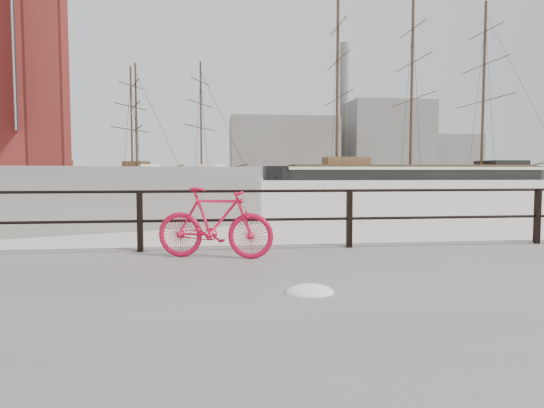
{
  "coord_description": "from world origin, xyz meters",
  "views": [
    {
      "loc": [
        -2.37,
        -8.18,
        1.65
      ],
      "look_at": [
        -1.13,
        1.5,
        1.0
      ],
      "focal_mm": 32.0,
      "sensor_mm": 36.0,
      "label": 1
    }
  ],
  "objects_px": {
    "bicycle": "(215,223)",
    "schooner_left": "(98,183)",
    "schooner_mid": "(166,181)",
    "barque_black": "(410,180)"
  },
  "relations": [
    {
      "from": "bicycle",
      "to": "schooner_left",
      "type": "distance_m",
      "value": 70.72
    },
    {
      "from": "bicycle",
      "to": "schooner_mid",
      "type": "xyz_separation_m",
      "value": [
        -7.6,
        78.93,
        -0.88
      ]
    },
    {
      "from": "bicycle",
      "to": "schooner_left",
      "type": "xyz_separation_m",
      "value": [
        -16.81,
        68.68,
        -0.88
      ]
    },
    {
      "from": "barque_black",
      "to": "schooner_mid",
      "type": "height_order",
      "value": "barque_black"
    },
    {
      "from": "bicycle",
      "to": "schooner_mid",
      "type": "height_order",
      "value": "schooner_mid"
    },
    {
      "from": "bicycle",
      "to": "schooner_left",
      "type": "bearing_deg",
      "value": 119.71
    },
    {
      "from": "schooner_left",
      "to": "bicycle",
      "type": "bearing_deg",
      "value": -92.15
    },
    {
      "from": "barque_black",
      "to": "schooner_mid",
      "type": "distance_m",
      "value": 48.73
    },
    {
      "from": "schooner_mid",
      "to": "schooner_left",
      "type": "xyz_separation_m",
      "value": [
        -9.21,
        -10.24,
        0.0
      ]
    },
    {
      "from": "schooner_mid",
      "to": "schooner_left",
      "type": "bearing_deg",
      "value": -109.08
    }
  ]
}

